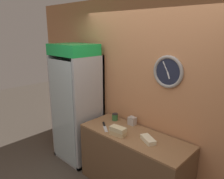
# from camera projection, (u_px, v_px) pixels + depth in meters

# --- Properties ---
(wall_back) EXTENTS (5.20, 0.10, 2.70)m
(wall_back) POSITION_uv_depth(u_px,v_px,m) (150.00, 95.00, 3.07)
(wall_back) COLOR tan
(wall_back) RESTS_ON ground_plane
(prep_counter) EXTENTS (1.57, 0.60, 0.87)m
(prep_counter) POSITION_uv_depth(u_px,v_px,m) (133.00, 162.00, 3.08)
(prep_counter) COLOR brown
(prep_counter) RESTS_ON ground_plane
(beverage_cooler) EXTENTS (0.73, 0.62, 2.02)m
(beverage_cooler) POSITION_uv_depth(u_px,v_px,m) (79.00, 98.00, 3.76)
(beverage_cooler) COLOR #B2B7BC
(beverage_cooler) RESTS_ON ground_plane
(sandwich_stack_bottom) EXTENTS (0.23, 0.14, 0.06)m
(sandwich_stack_bottom) POSITION_uv_depth(u_px,v_px,m) (118.00, 133.00, 2.93)
(sandwich_stack_bottom) COLOR tan
(sandwich_stack_bottom) RESTS_ON prep_counter
(sandwich_stack_middle) EXTENTS (0.23, 0.13, 0.06)m
(sandwich_stack_middle) POSITION_uv_depth(u_px,v_px,m) (118.00, 129.00, 2.92)
(sandwich_stack_middle) COLOR beige
(sandwich_stack_middle) RESTS_ON sandwich_stack_bottom
(sandwich_flat_left) EXTENTS (0.26, 0.21, 0.06)m
(sandwich_flat_left) POSITION_uv_depth(u_px,v_px,m) (148.00, 140.00, 2.76)
(sandwich_flat_left) COLOR beige
(sandwich_flat_left) RESTS_ON prep_counter
(chefs_knife) EXTENTS (0.27, 0.21, 0.02)m
(chefs_knife) POSITION_uv_depth(u_px,v_px,m) (104.00, 125.00, 3.22)
(chefs_knife) COLOR silver
(chefs_knife) RESTS_ON prep_counter
(condiment_jar) EXTENTS (0.09, 0.09, 0.11)m
(condiment_jar) POSITION_uv_depth(u_px,v_px,m) (115.00, 117.00, 3.41)
(condiment_jar) COLOR #336B38
(condiment_jar) RESTS_ON prep_counter
(napkin_dispenser) EXTENTS (0.11, 0.09, 0.12)m
(napkin_dispenser) POSITION_uv_depth(u_px,v_px,m) (132.00, 121.00, 3.25)
(napkin_dispenser) COLOR #B7B2AD
(napkin_dispenser) RESTS_ON prep_counter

